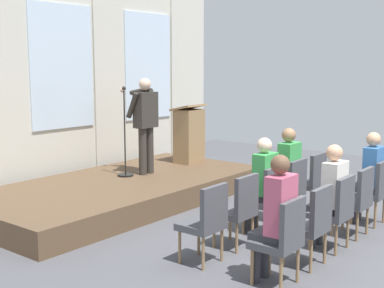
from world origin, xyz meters
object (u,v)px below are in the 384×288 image
Objects in this scene: chair_r0_c0 at (206,219)px; audience_r1_c2 at (330,192)px; chair_r1_c0 at (282,236)px; chair_r1_c4 at (374,188)px; audience_r1_c4 at (370,173)px; audience_r0_c2 at (262,181)px; chair_r1_c2 at (336,208)px; chair_r0_c2 at (267,196)px; audience_r0_c3 at (286,171)px; chair_r0_c4 at (311,179)px; chair_r0_c3 at (290,187)px; chair_r0_c1 at (239,207)px; chair_r1_c3 at (357,198)px; chair_r1_c1 at (312,221)px; speaker at (145,119)px; lectern at (189,135)px; mic_stand at (125,157)px; audience_r1_c0 at (276,213)px.

audience_r1_c2 is at bearing -33.65° from chair_r0_c0.
chair_r1_c4 is at bearing 0.00° from chair_r1_c0.
audience_r1_c4 reaches higher than chair_r1_c4.
audience_r0_c2 is 1.41× the size of chair_r1_c2.
chair_r0_c2 is 0.70× the size of audience_r1_c4.
audience_r0_c3 is 1.48× the size of chair_r0_c4.
chair_r0_c1 is at bearing 180.00° from chair_r0_c3.
chair_r0_c3 is 1.00× the size of chair_r1_c3.
chair_r1_c1 is (-0.67, -1.06, -0.20)m from audience_r0_c2.
audience_r1_c4 is at bearing -18.42° from chair_r0_c0.
speaker is 1.46× the size of lectern.
speaker reaches higher than mic_stand.
chair_r0_c4 is at bearing 0.00° from chair_r0_c2.
audience_r0_c2 is 1.73m from chair_r1_c0.
chair_r1_c3 is at bearing -124.56° from chair_r0_c4.
chair_r0_c1 is 0.70× the size of audience_r1_c4.
audience_r0_c3 is 1.48× the size of chair_r1_c2.
chair_r1_c0 is 0.24m from audience_r1_c0.
lectern is 0.84× the size of audience_r0_c3.
chair_r1_c4 is at bearing -75.10° from mic_stand.
chair_r1_c2 is (0.67, -0.98, 0.00)m from chair_r0_c1.
audience_r1_c0 is (-2.02, -0.90, 0.23)m from chair_r0_c3.
chair_r1_c0 is 0.68× the size of audience_r1_c0.
audience_r1_c2 reaches higher than chair_r1_c4.
audience_r1_c2 is 1.41× the size of chair_r1_c3.
mic_stand is at bearing 156.80° from speaker.
audience_r1_c4 is at bearing -99.15° from lectern.
speaker reaches higher than chair_r0_c2.
chair_r0_c0 and chair_r0_c4 have the same top height.
chair_r1_c0 is at bearing -124.56° from chair_r0_c1.
audience_r1_c0 reaches higher than chair_r1_c3.
audience_r1_c2 is (-0.64, -3.74, -0.61)m from speaker.
mic_stand is 4.09m from chair_r1_c1.
chair_r0_c2 and chair_r1_c0 have the same top height.
speaker is at bearing 103.97° from chair_r0_c4.
audience_r0_c3 is at bearing 55.35° from audience_r1_c2.
chair_r0_c4 is (2.70, 0.00, 0.00)m from chair_r0_c0.
speaker is 3.97m from chair_r1_c4.
speaker is 1.79× the size of chair_r0_c2.
chair_r1_c4 is (0.67, 0.00, 0.00)m from chair_r1_c3.
audience_r0_c2 is (1.35, 0.08, 0.20)m from chair_r0_c0.
audience_r1_c2 reaches higher than chair_r0_c2.
audience_r0_c2 is 0.95× the size of audience_r0_c3.
lectern is at bearing 65.54° from audience_r0_c3.
chair_r0_c1 is at bearing 180.00° from chair_r0_c2.
audience_r0_c3 is (-1.29, -2.83, -0.15)m from lectern.
lectern is at bearing 49.58° from chair_r1_c0.
chair_r0_c0 is at bearing 146.35° from audience_r1_c2.
mic_stand is 4.30m from chair_r1_c0.
chair_r1_c2 is at bearing -35.97° from chair_r0_c0.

